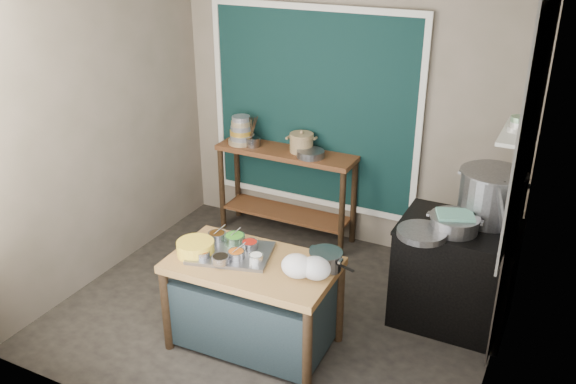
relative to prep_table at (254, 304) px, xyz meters
The scene contains 30 objects.
floor 0.61m from the prep_table, 96.05° to the left, with size 3.50×3.00×0.02m, color #2D2922.
back_wall 2.23m from the prep_table, 91.45° to the left, with size 3.50×0.02×2.80m, color #7A6B5D.
left_wall 2.13m from the prep_table, 165.40° to the left, with size 0.02×3.00×2.80m, color #7A6B5D.
right_wall 2.05m from the prep_table, 15.42° to the left, with size 0.02×3.00×2.80m, color #7A6B5D.
curtain_panel 2.21m from the prep_table, 101.64° to the left, with size 2.10×0.02×1.90m, color black.
curtain_frame 2.20m from the prep_table, 101.70° to the left, with size 2.22×0.03×2.02m, color beige, non-canonical shape.
tile_panel 2.46m from the prep_table, 31.23° to the left, with size 0.02×1.70×1.70m, color #B2B2AA.
soot_patch 2.05m from the prep_table, 33.57° to the left, with size 0.01×1.30×1.30m, color black.
wall_shelf 2.40m from the prep_table, 39.91° to the left, with size 0.22×0.70×0.03m, color beige.
prep_table is the anchor object (origin of this frame).
back_counter 1.85m from the prep_table, 108.91° to the left, with size 1.45×0.40×0.95m, color brown.
stove_block 1.65m from the prep_table, 38.16° to the left, with size 0.90×0.68×0.85m, color black.
stove_top 1.72m from the prep_table, 38.16° to the left, with size 0.92×0.69×0.03m, color black.
condiment_tray 0.44m from the prep_table, behind, with size 0.60×0.43×0.03m, color gray.
condiment_bowls 0.49m from the prep_table, behind, with size 0.58×0.45×0.07m.
yellow_basin 0.62m from the prep_table, 167.70° to the right, with size 0.28×0.28×0.11m, color yellow.
saucepan 0.70m from the prep_table, 16.93° to the left, with size 0.25×0.25×0.14m, color gray, non-canonical shape.
plastic_bag_a 0.60m from the prep_table, ahead, with size 0.23×0.20×0.17m, color white.
plastic_bag_b 0.69m from the prep_table, ahead, with size 0.22×0.19×0.17m, color white.
bowl_stack 2.16m from the prep_table, 122.59° to the left, with size 0.26×0.26×0.30m.
utensil_cup 2.06m from the prep_table, 119.30° to the left, with size 0.16×0.16×0.10m, color gray.
ceramic_crock 1.95m from the prep_table, 104.05° to the left, with size 0.25×0.25×0.17m, color #8F754E, non-canonical shape.
wide_bowl 1.82m from the prep_table, 100.17° to the left, with size 0.27×0.27×0.07m, color gray.
stock_pot 2.04m from the prep_table, 39.95° to the left, with size 0.53×0.53×0.41m, color gray, non-canonical shape.
pot_lid 2.01m from the prep_table, 34.24° to the left, with size 0.42×0.42×0.02m, color gray.
steamer 1.66m from the prep_table, 35.73° to the left, with size 0.39×0.39×0.13m, color gray, non-canonical shape.
green_cloth 1.69m from the prep_table, 35.73° to the left, with size 0.27×0.21×0.02m, color #62A090.
shallow_pan 1.39m from the prep_table, 33.79° to the left, with size 0.38×0.38×0.05m, color gray.
shelf_bowl_stack 2.42m from the prep_table, 39.35° to the left, with size 0.15×0.15×0.12m.
shelf_bowl_green 2.51m from the prep_table, 43.27° to the left, with size 0.15×0.15×0.05m, color gray.
Camera 1 is at (2.03, -3.85, 3.09)m, focal length 38.00 mm.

